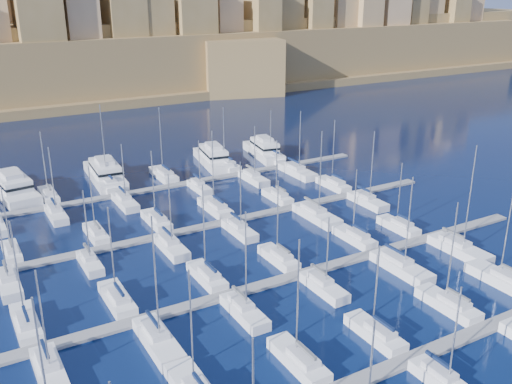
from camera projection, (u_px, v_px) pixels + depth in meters
ground at (261, 243)px, 90.19m from camera, size 600.00×600.00×0.00m
pontoon_near at (417, 357)px, 62.42m from camera, size 84.00×2.00×0.40m
pontoon_mid_near at (303, 273)px, 80.34m from camera, size 84.00×2.00×0.40m
pontoon_mid_far at (231, 221)px, 98.27m from camera, size 84.00×2.00×0.40m
pontoon_far at (182, 184)px, 116.20m from camera, size 84.00×2.00×0.40m
sailboat_2 at (299, 360)px, 60.98m from camera, size 2.66×8.87×15.04m
sailboat_3 at (376, 333)px, 65.73m from camera, size 2.54×8.46×11.93m
sailboat_4 at (449, 304)px, 71.60m from camera, size 2.69×8.98×14.58m
sailboat_5 at (503, 280)px, 77.46m from camera, size 3.14×10.47×14.15m
sailboat_9 at (444, 382)px, 57.71m from camera, size 2.40×8.00×12.18m
sailboat_12 at (26, 323)px, 67.59m from camera, size 2.63×8.76×14.01m
sailboat_13 at (117, 299)px, 72.82m from camera, size 2.68×8.92×13.46m
sailboat_14 at (207, 276)px, 78.51m from camera, size 2.56×8.52×14.31m
sailboat_15 at (279, 258)px, 83.81m from camera, size 2.48×8.25×12.87m
sailboat_16 at (355, 237)px, 90.56m from camera, size 2.54×8.47×12.22m
sailboat_17 at (399, 226)px, 94.74m from camera, size 2.46×8.18×11.88m
sailboat_18 at (50, 371)px, 59.26m from camera, size 2.66×8.85×13.10m
sailboat_19 at (158, 340)px, 64.37m from camera, size 2.92×9.74×16.47m
sailboat_20 at (244, 311)px, 70.13m from camera, size 2.59×8.64×14.44m
sailboat_21 at (323, 286)px, 75.90m from camera, size 2.52×8.38×11.14m
sailboat_22 at (401, 266)px, 81.15m from camera, size 3.09×10.29×14.71m
sailboat_23 at (459, 248)px, 86.60m from camera, size 3.12×10.39×17.46m
sailboat_24 at (12, 252)px, 85.60m from camera, size 2.22×7.39×11.20m
sailboat_25 at (96, 234)px, 91.86m from camera, size 2.43×8.11×12.29m
sailboat_26 at (157, 220)px, 96.98m from camera, size 2.64×8.81×13.18m
sailboat_27 at (215, 208)px, 102.48m from camera, size 2.83×9.44×15.10m
sailboat_28 at (278, 197)px, 107.84m from camera, size 2.38×7.95×11.89m
sailboat_29 at (333, 184)px, 114.37m from camera, size 2.59×8.64×14.12m
sailboat_30 at (9, 283)px, 76.72m from camera, size 2.63×8.76×14.35m
sailboat_31 at (90, 263)px, 82.38m from camera, size 2.27×7.57×12.27m
sailboat_32 at (171, 246)px, 87.45m from camera, size 2.73×9.10×12.92m
sailboat_33 at (239, 230)px, 93.34m from camera, size 2.55×8.50×12.81m
sailboat_34 at (316, 215)px, 99.23m from camera, size 3.24×10.79×16.16m
sailboat_35 at (367, 201)px, 105.64m from camera, size 2.70×9.01×14.39m
sailboat_37 at (49, 195)px, 108.58m from camera, size 2.61×8.72×13.33m
sailboat_38 at (108, 183)px, 114.86m from camera, size 3.24×10.80×16.98m
sailboat_39 at (164, 175)px, 120.06m from camera, size 3.00×9.99×15.32m
sailboat_40 at (226, 165)px, 126.80m from camera, size 2.96×9.87×13.82m
sailboat_41 at (272, 158)px, 131.54m from camera, size 2.47×8.24×12.21m
sailboat_43 at (56, 214)px, 99.71m from camera, size 2.59×8.64×13.28m
sailboat_44 at (125, 202)px, 105.30m from camera, size 2.71×9.03×12.17m
sailboat_45 at (199, 187)px, 113.06m from camera, size 2.26×7.52×10.64m
sailboat_46 at (253, 178)px, 118.09m from camera, size 2.68×8.92×12.16m
sailboat_47 at (297, 171)px, 122.20m from camera, size 3.20×10.68×14.29m
motor_yacht_a at (12, 187)px, 110.21m from camera, size 8.22×20.12×5.25m
motor_yacht_b at (105, 173)px, 118.22m from camera, size 6.77×18.85×5.25m
motor_yacht_c at (213, 157)px, 128.83m from camera, size 7.61×17.13×5.25m
motor_yacht_d at (264, 150)px, 134.74m from camera, size 7.24×16.48×5.25m
fortified_city at (50, 52)px, 211.56m from camera, size 460.00×108.95×59.52m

